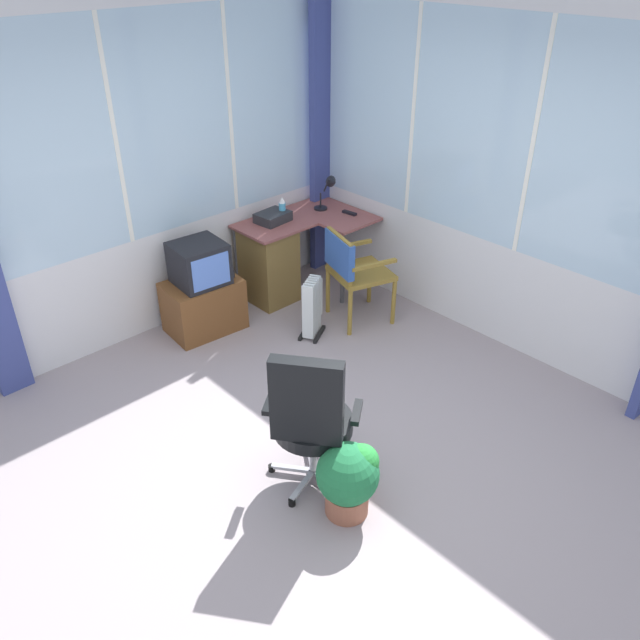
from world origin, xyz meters
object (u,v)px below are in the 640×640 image
(wooden_armchair, at_px, (350,265))
(space_heater, at_px, (313,306))
(potted_plant, at_px, (349,476))
(desk_lamp, at_px, (330,188))
(tv_remote, at_px, (349,213))
(office_chair, at_px, (310,416))
(desk, at_px, (273,259))
(tv_on_stand, at_px, (203,292))
(spray_bottle, at_px, (282,209))
(paper_tray, at_px, (273,217))

(wooden_armchair, bearing_deg, space_heater, 170.98)
(potted_plant, bearing_deg, desk_lamp, 48.19)
(wooden_armchair, bearing_deg, tv_remote, 45.10)
(office_chair, height_order, potted_plant, office_chair)
(wooden_armchair, bearing_deg, desk, 104.71)
(desk_lamp, height_order, wooden_armchair, desk_lamp)
(tv_on_stand, bearing_deg, office_chair, -106.32)
(office_chair, distance_m, potted_plant, 0.43)
(desk, bearing_deg, office_chair, -124.34)
(spray_bottle, xyz_separation_m, paper_tray, (-0.11, 0.01, -0.06))
(paper_tray, bearing_deg, desk_lamp, -11.89)
(potted_plant, bearing_deg, tv_on_stand, 76.40)
(desk, height_order, tv_on_stand, tv_on_stand)
(office_chair, distance_m, tv_on_stand, 2.14)
(office_chair, xyz_separation_m, potted_plant, (0.03, -0.31, -0.29))
(desk_lamp, height_order, spray_bottle, desk_lamp)
(desk, bearing_deg, paper_tray, 41.07)
(desk, bearing_deg, space_heater, -103.15)
(desk, bearing_deg, spray_bottle, 15.34)
(office_chair, bearing_deg, tv_on_stand, 73.68)
(desk_lamp, bearing_deg, wooden_armchair, -122.51)
(office_chair, bearing_deg, space_heater, 46.92)
(tv_remote, height_order, office_chair, office_chair)
(desk_lamp, relative_size, potted_plant, 0.65)
(wooden_armchair, height_order, space_heater, wooden_armchair)
(desk_lamp, relative_size, space_heater, 0.61)
(tv_remote, bearing_deg, tv_on_stand, 163.21)
(desk, height_order, paper_tray, paper_tray)
(spray_bottle, xyz_separation_m, wooden_armchair, (0.03, -0.86, -0.29))
(desk, xyz_separation_m, paper_tray, (0.07, 0.06, 0.39))
(tv_on_stand, distance_m, potted_plant, 2.42)
(desk, bearing_deg, tv_remote, -21.99)
(desk, xyz_separation_m, office_chair, (-1.42, -2.08, 0.18))
(desk, xyz_separation_m, tv_on_stand, (-0.82, -0.03, -0.03))
(desk_lamp, relative_size, paper_tray, 1.10)
(wooden_armchair, xyz_separation_m, office_chair, (-1.63, -1.27, 0.02))
(desk, height_order, office_chair, office_chair)
(spray_bottle, relative_size, potted_plant, 0.43)
(desk_lamp, relative_size, tv_on_stand, 0.39)
(wooden_armchair, bearing_deg, spray_bottle, 92.21)
(paper_tray, relative_size, space_heater, 0.56)
(wooden_armchair, bearing_deg, potted_plant, -135.44)
(desk_lamp, height_order, paper_tray, desk_lamp)
(paper_tray, height_order, tv_on_stand, paper_tray)
(desk_lamp, distance_m, tv_on_stand, 1.62)
(spray_bottle, bearing_deg, office_chair, -126.92)
(potted_plant, bearing_deg, wooden_armchair, 44.56)
(tv_on_stand, height_order, space_heater, tv_on_stand)
(spray_bottle, distance_m, office_chair, 2.68)
(tv_remote, xyz_separation_m, wooden_armchair, (-0.51, -0.52, -0.19))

